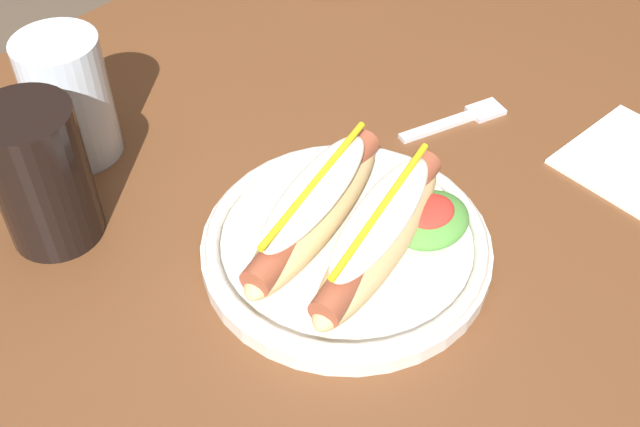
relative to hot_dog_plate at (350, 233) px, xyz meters
The scene contains 6 objects.
dining_table 0.16m from the hot_dog_plate, 59.08° to the left, with size 1.48×0.80×0.74m.
hot_dog_plate is the anchor object (origin of this frame).
fork 0.22m from the hot_dog_plate, ahead, with size 0.12×0.06×0.00m.
soda_cup 0.26m from the hot_dog_plate, 125.57° to the left, with size 0.08×0.08×0.13m, color black.
water_cup 0.29m from the hot_dog_plate, 104.00° to the left, with size 0.08×0.08×0.13m, color silver.
napkin 0.31m from the hot_dog_plate, 25.45° to the right, with size 0.13×0.12×0.00m, color white.
Camera 1 is at (-0.40, -0.37, 1.24)m, focal length 43.65 mm.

